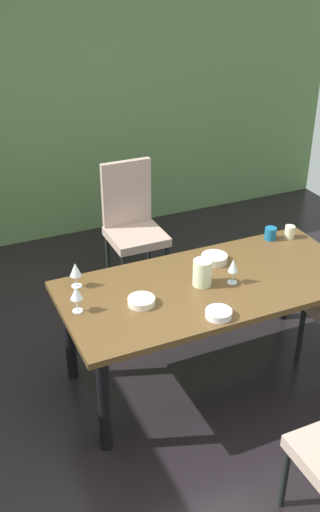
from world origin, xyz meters
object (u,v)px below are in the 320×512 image
(serving_bowl_center, at_px, (214,259))
(pitcher_rear, at_px, (202,272))
(wine_glass_left, at_px, (233,266))
(cup_right, at_px, (290,232))
(wine_glass_corner, at_px, (75,270))
(serving_bowl_front, at_px, (141,301))
(chair_head_far, at_px, (132,220))
(dining_table, at_px, (211,294))
(wine_glass_near_shelf, at_px, (76,294))
(serving_bowl_west, at_px, (219,313))
(cup_south, at_px, (271,233))

(serving_bowl_center, bearing_deg, pitcher_rear, -133.54)
(pitcher_rear, bearing_deg, wine_glass_left, -18.21)
(wine_glass_left, height_order, cup_right, wine_glass_left)
(wine_glass_corner, height_order, serving_bowl_front, wine_glass_corner)
(chair_head_far, relative_size, wine_glass_left, 6.18)
(wine_glass_left, bearing_deg, dining_table, 156.12)
(wine_glass_near_shelf, bearing_deg, pitcher_rear, -2.42)
(chair_head_far, relative_size, wine_glass_near_shelf, 6.57)
(wine_glass_left, bearing_deg, serving_bowl_center, 84.90)
(dining_table, xyz_separation_m, serving_bowl_center, (0.14, 0.22, 0.11))
(dining_table, bearing_deg, wine_glass_corner, 158.70)
(serving_bowl_center, height_order, cup_right, cup_right)
(wine_glass_left, bearing_deg, pitcher_rear, 161.79)
(wine_glass_corner, xyz_separation_m, serving_bowl_west, (0.63, -0.64, -0.09))
(cup_right, bearing_deg, cup_south, 165.77)
(serving_bowl_front, relative_size, cup_south, 1.83)
(serving_bowl_front, bearing_deg, pitcher_rear, 6.67)
(wine_glass_left, distance_m, pitcher_rear, 0.19)
(dining_table, bearing_deg, wine_glass_near_shelf, 177.21)
(wine_glass_near_shelf, relative_size, wine_glass_corner, 0.98)
(dining_table, xyz_separation_m, wine_glass_corner, (-0.77, 0.30, 0.19))
(dining_table, relative_size, serving_bowl_front, 11.73)
(serving_bowl_front, xyz_separation_m, pitcher_rear, (0.42, 0.05, 0.06))
(wine_glass_near_shelf, bearing_deg, serving_bowl_center, 10.39)
(serving_bowl_west, bearing_deg, dining_table, 67.13)
(chair_head_far, height_order, pitcher_rear, chair_head_far)
(wine_glass_near_shelf, relative_size, serving_bowl_west, 1.04)
(wine_glass_near_shelf, xyz_separation_m, pitcher_rear, (0.78, -0.03, -0.03))
(chair_head_far, height_order, serving_bowl_west, chair_head_far)
(chair_head_far, bearing_deg, wine_glass_left, 94.61)
(wine_glass_left, height_order, pitcher_rear, pitcher_rear)
(serving_bowl_west, relative_size, cup_right, 1.69)
(serving_bowl_west, distance_m, pitcher_rear, 0.36)
(wine_glass_corner, bearing_deg, serving_bowl_west, -45.15)
(cup_south, bearing_deg, wine_glass_near_shelf, -168.44)
(serving_bowl_west, bearing_deg, cup_right, 34.69)
(wine_glass_left, bearing_deg, wine_glass_corner, 158.36)
(wine_glass_near_shelf, distance_m, serving_bowl_west, 0.81)
(dining_table, relative_size, cup_south, 21.52)
(cup_south, bearing_deg, serving_bowl_west, -139.48)
(wine_glass_corner, height_order, pitcher_rear, pitcher_rear)
(cup_south, relative_size, cup_right, 0.98)
(serving_bowl_west, height_order, cup_right, cup_right)
(wine_glass_corner, bearing_deg, serving_bowl_front, -50.20)
(cup_south, height_order, cup_right, cup_right)
(serving_bowl_front, relative_size, pitcher_rear, 0.95)
(dining_table, bearing_deg, cup_south, 27.94)
(chair_head_far, xyz_separation_m, serving_bowl_center, (0.14, -1.12, 0.18))
(wine_glass_corner, relative_size, cup_right, 1.79)
(wine_glass_corner, height_order, serving_bowl_center, wine_glass_corner)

